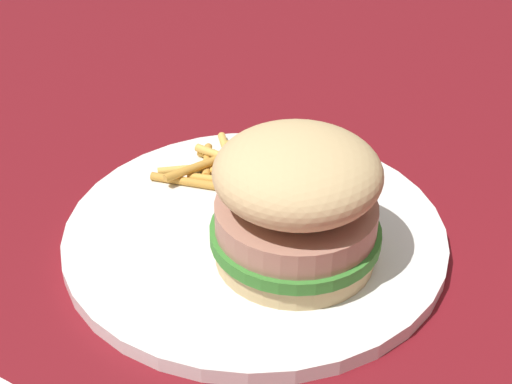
# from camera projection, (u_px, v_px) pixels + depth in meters

# --- Properties ---
(ground_plane) EXTENTS (1.60, 1.60, 0.00)m
(ground_plane) POSITION_uv_depth(u_px,v_px,m) (228.00, 231.00, 0.55)
(ground_plane) COLOR maroon
(plate) EXTENTS (0.29, 0.29, 0.01)m
(plate) POSITION_uv_depth(u_px,v_px,m) (256.00, 231.00, 0.54)
(plate) COLOR white
(plate) RESTS_ON ground_plane
(sandwich) EXTENTS (0.12, 0.12, 0.10)m
(sandwich) POSITION_uv_depth(u_px,v_px,m) (296.00, 201.00, 0.48)
(sandwich) COLOR tan
(sandwich) RESTS_ON plate
(fries_pile) EXTENTS (0.10, 0.10, 0.01)m
(fries_pile) POSITION_uv_depth(u_px,v_px,m) (219.00, 168.00, 0.59)
(fries_pile) COLOR gold
(fries_pile) RESTS_ON plate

